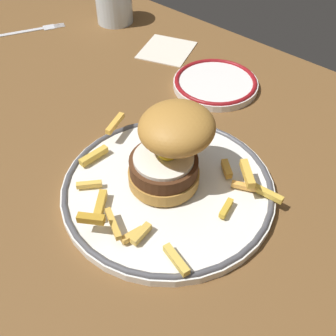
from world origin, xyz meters
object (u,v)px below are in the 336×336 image
at_px(dinner_plate, 168,188).
at_px(water_glass, 114,4).
at_px(side_plate, 216,83).
at_px(napkin, 167,50).
at_px(fork, 33,30).
at_px(burger, 171,147).

height_order(dinner_plate, water_glass, water_glass).
height_order(side_plate, napkin, side_plate).
xyz_separation_m(dinner_plate, fork, (-0.53, 0.15, -0.01)).
bearing_deg(fork, burger, -15.21).
relative_size(burger, fork, 0.97).
relative_size(side_plate, fork, 1.11).
bearing_deg(burger, water_glass, 145.43).
xyz_separation_m(dinner_plate, burger, (-0.01, 0.01, 0.06)).
xyz_separation_m(burger, fork, (-0.52, 0.14, -0.07)).
height_order(burger, fork, burger).
relative_size(burger, side_plate, 0.87).
relative_size(water_glass, fork, 0.63).
xyz_separation_m(water_glass, fork, (-0.10, -0.15, -0.04)).
bearing_deg(side_plate, fork, -168.10).
relative_size(dinner_plate, fork, 2.11).
bearing_deg(side_plate, burger, -67.06).
relative_size(dinner_plate, water_glass, 3.34).
relative_size(side_plate, napkin, 1.45).
distance_m(burger, side_plate, 0.26).
distance_m(burger, fork, 0.54).
relative_size(water_glass, side_plate, 0.57).
bearing_deg(burger, side_plate, 112.94).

